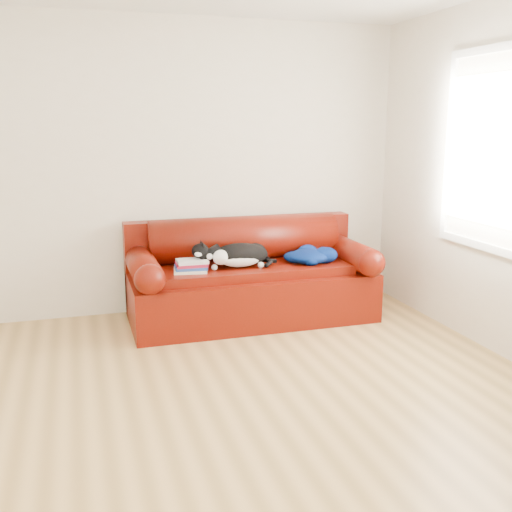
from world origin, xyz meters
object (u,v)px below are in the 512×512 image
Objects in this scene: sofa_base at (251,293)px; book_stack at (191,266)px; cat at (240,256)px; blanket at (310,255)px.

book_stack is at bearing -166.69° from sofa_base.
blanket is at bearing -10.43° from cat.
book_stack reaches higher than sofa_base.
book_stack is 1.07m from blanket.
cat is (-0.13, -0.09, 0.36)m from sofa_base.
cat is at bearing 179.38° from blanket.
cat is at bearing 5.82° from book_stack.
book_stack is (-0.55, -0.13, 0.31)m from sofa_base.
book_stack is 0.43m from cat.
cat reaches higher than blanket.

